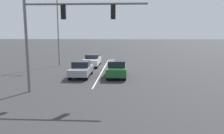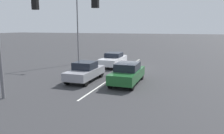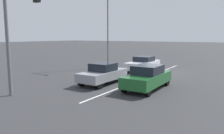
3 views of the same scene
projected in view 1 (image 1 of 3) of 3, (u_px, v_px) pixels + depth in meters
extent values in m
plane|color=#333335|center=(105.00, 66.00, 28.16)|extent=(240.00, 240.00, 0.00)
cube|color=silver|center=(103.00, 70.00, 25.37)|extent=(0.12, 17.66, 0.01)
cube|color=gray|center=(81.00, 70.00, 21.24)|extent=(1.79, 4.24, 0.62)
cube|color=black|center=(81.00, 64.00, 21.17)|extent=(1.58, 1.65, 0.57)
cube|color=red|center=(91.00, 65.00, 23.24)|extent=(0.24, 0.06, 0.12)
cube|color=red|center=(79.00, 65.00, 23.31)|extent=(0.24, 0.06, 0.12)
cylinder|color=black|center=(87.00, 76.00, 19.74)|extent=(0.22, 0.68, 0.68)
cylinder|color=black|center=(70.00, 76.00, 19.83)|extent=(0.22, 0.68, 0.68)
cylinder|color=black|center=(92.00, 71.00, 22.76)|extent=(0.22, 0.68, 0.68)
cylinder|color=black|center=(77.00, 71.00, 22.84)|extent=(0.22, 0.68, 0.68)
cube|color=#1E5928|center=(117.00, 70.00, 21.28)|extent=(1.83, 4.51, 0.71)
cube|color=black|center=(117.00, 63.00, 21.20)|extent=(1.61, 2.05, 0.57)
cube|color=red|center=(123.00, 65.00, 23.40)|extent=(0.24, 0.06, 0.12)
cube|color=red|center=(111.00, 65.00, 23.47)|extent=(0.24, 0.06, 0.12)
cylinder|color=black|center=(125.00, 77.00, 19.63)|extent=(0.22, 0.65, 0.65)
cylinder|color=black|center=(107.00, 77.00, 19.72)|extent=(0.22, 0.65, 0.65)
cylinder|color=black|center=(125.00, 71.00, 22.95)|extent=(0.22, 0.65, 0.65)
cylinder|color=black|center=(110.00, 70.00, 23.04)|extent=(0.22, 0.65, 0.65)
cube|color=silver|center=(92.00, 61.00, 28.08)|extent=(1.86, 4.76, 0.69)
cube|color=black|center=(92.00, 56.00, 28.25)|extent=(1.64, 1.87, 0.49)
cube|color=red|center=(99.00, 58.00, 30.33)|extent=(0.24, 0.06, 0.12)
cube|color=red|center=(90.00, 58.00, 30.40)|extent=(0.24, 0.06, 0.12)
cylinder|color=black|center=(97.00, 66.00, 26.30)|extent=(0.22, 0.61, 0.61)
cylinder|color=black|center=(84.00, 66.00, 26.38)|extent=(0.22, 0.61, 0.61)
cylinder|color=black|center=(100.00, 62.00, 29.89)|extent=(0.22, 0.61, 0.61)
cylinder|color=black|center=(88.00, 62.00, 29.98)|extent=(0.22, 0.61, 0.61)
cylinder|color=slate|center=(27.00, 45.00, 15.39)|extent=(0.20, 0.20, 6.74)
cylinder|color=slate|center=(85.00, 4.00, 14.73)|extent=(8.41, 0.14, 0.14)
cube|color=black|center=(113.00, 12.00, 14.71)|extent=(0.32, 0.22, 0.95)
sphere|color=red|center=(113.00, 8.00, 14.82)|extent=(0.20, 0.20, 0.20)
sphere|color=#4C420C|center=(113.00, 12.00, 14.87)|extent=(0.20, 0.20, 0.20)
sphere|color=#0A3814|center=(113.00, 17.00, 14.91)|extent=(0.20, 0.20, 0.20)
cube|color=black|center=(63.00, 12.00, 14.89)|extent=(0.32, 0.22, 0.95)
sphere|color=red|center=(64.00, 8.00, 15.00)|extent=(0.20, 0.20, 0.20)
sphere|color=#4C420C|center=(64.00, 12.00, 15.05)|extent=(0.20, 0.20, 0.20)
sphere|color=#0A3814|center=(64.00, 17.00, 15.09)|extent=(0.20, 0.20, 0.20)
cylinder|color=slate|center=(58.00, 32.00, 27.98)|extent=(0.14, 0.14, 8.82)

